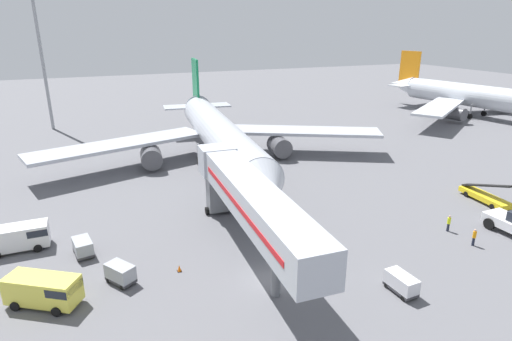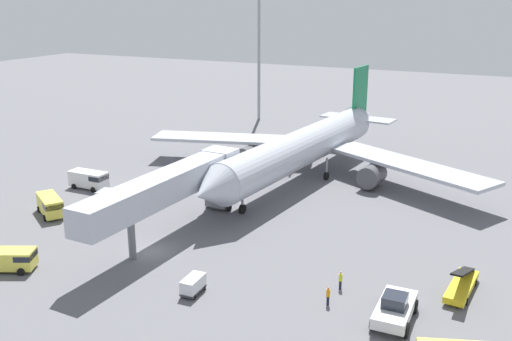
{
  "view_description": "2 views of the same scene",
  "coord_description": "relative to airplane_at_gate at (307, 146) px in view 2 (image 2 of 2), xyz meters",
  "views": [
    {
      "loc": [
        -11.77,
        -24.99,
        18.4
      ],
      "look_at": [
        5.67,
        16.89,
        2.7
      ],
      "focal_mm": 29.37,
      "sensor_mm": 36.0,
      "label": 1
    },
    {
      "loc": [
        31.29,
        -41.62,
        23.64
      ],
      "look_at": [
        2.94,
        17.32,
        3.87
      ],
      "focal_mm": 40.77,
      "sensor_mm": 36.0,
      "label": 2
    }
  ],
  "objects": [
    {
      "name": "ground_crew_worker_midground",
      "position": [
        13.67,
        -30.78,
        -3.53
      ],
      "size": [
        0.31,
        0.31,
        1.6
      ],
      "color": "#1E2333",
      "rests_on": "ground"
    },
    {
      "name": "belt_loader_truck",
      "position": [
        22.97,
        -24.12,
        -3.63
      ],
      "size": [
        2.17,
        6.21,
        3.0
      ],
      "color": "yellow",
      "rests_on": "ground"
    },
    {
      "name": "safety_cone_alpha",
      "position": [
        -11.26,
        -24.87,
        -4.11
      ],
      "size": [
        0.35,
        0.35,
        0.55
      ],
      "color": "black",
      "rests_on": "ground"
    },
    {
      "name": "baggage_cart_near_right",
      "position": [
        3.02,
        -33.8,
        -3.58
      ],
      "size": [
        1.35,
        2.5,
        1.44
      ],
      "color": "#38383D",
      "rests_on": "ground"
    },
    {
      "name": "airplane_at_gate",
      "position": [
        0.0,
        0.0,
        0.0
      ],
      "size": [
        49.62,
        47.62,
        13.12
      ],
      "color": "#B7BCC6",
      "rests_on": "ground"
    },
    {
      "name": "service_van_mid_left",
      "position": [
        -13.91,
        -37.26,
        -3.26
      ],
      "size": [
        4.97,
        3.77,
        1.93
      ],
      "color": "#E5DB4C",
      "rests_on": "ground"
    },
    {
      "name": "service_van_mid_right",
      "position": [
        -20.71,
        -25.49,
        -3.13
      ],
      "size": [
        5.25,
        4.34,
        2.17
      ],
      "color": "#E5DB4C",
      "rests_on": "ground"
    },
    {
      "name": "apron_light_mast",
      "position": [
        -22.37,
        32.26,
        17.47
      ],
      "size": [
        2.4,
        2.4,
        32.7
      ],
      "color": "#93969B",
      "rests_on": "ground"
    },
    {
      "name": "ground_crew_worker_foreground",
      "position": [
        13.75,
        -27.85,
        -3.52
      ],
      "size": [
        0.43,
        0.43,
        1.62
      ],
      "color": "#1E2333",
      "rests_on": "ground"
    },
    {
      "name": "service_van_mid_center",
      "position": [
        -23.2,
        -16.2,
        -3.11
      ],
      "size": [
        5.02,
        2.29,
        2.22
      ],
      "color": "white",
      "rests_on": "ground"
    },
    {
      "name": "baggage_cart_rear_left",
      "position": [
        -15.67,
        -24.71,
        -3.53
      ],
      "size": [
        2.28,
        2.56,
        1.52
      ],
      "color": "#38383D",
      "rests_on": "ground"
    },
    {
      "name": "jet_bridge",
      "position": [
        -5.23,
        -24.05,
        0.88
      ],
      "size": [
        4.37,
        23.67,
        6.96
      ],
      "color": "#B2B7C1",
      "rests_on": "ground"
    },
    {
      "name": "pushback_tug",
      "position": [
        18.96,
        -30.88,
        -3.3
      ],
      "size": [
        2.85,
        5.68,
        2.31
      ],
      "color": "white",
      "rests_on": "ground"
    },
    {
      "name": "ground_plane",
      "position": [
        -4.93,
        -28.73,
        -4.37
      ],
      "size": [
        300.0,
        300.0,
        0.0
      ],
      "primitive_type": "plane",
      "color": "slate"
    },
    {
      "name": "baggage_cart_rear_right",
      "position": [
        -18.2,
        -19.28,
        -3.59
      ],
      "size": [
        1.71,
        2.52,
        1.42
      ],
      "color": "#38383D",
      "rests_on": "ground"
    }
  ]
}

